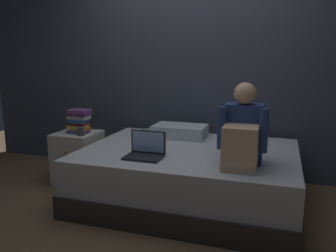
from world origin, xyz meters
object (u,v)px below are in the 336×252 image
Objects in this scene: person_sitting at (243,134)px; book_stack at (79,121)px; bed at (189,175)px; pillow at (180,131)px; laptop at (145,151)px; clothes_pile at (153,131)px; mug at (81,131)px; nightstand at (78,157)px.

person_sitting is 1.84m from book_stack.
pillow is (-0.23, 0.45, 0.33)m from bed.
laptop is 1.23× the size of clothes_pile.
bed is 22.22× the size of mug.
book_stack is 0.17m from mug.
laptop is at bearing -26.28° from nightstand.
pillow is (0.07, 0.83, 0.01)m from laptop.
mug is (0.09, -0.11, -0.09)m from book_stack.
book_stack is at bearing -155.00° from clothes_pile.
mug is at bearing -51.55° from book_stack.
pillow is 1.05m from mug.
person_sitting reaches higher than nightstand.
pillow is 0.31m from clothes_pile.
book_stack is (-1.78, 0.45, -0.07)m from person_sitting.
laptop is 0.57× the size of pillow.
book_stack reaches higher than clothes_pile.
mug reaches higher than nightstand.
nightstand is at bearing 166.06° from person_sitting.
laptop is at bearing -128.13° from bed.
mug reaches higher than pillow.
bed is 0.60m from pillow.
bed is 1.31m from nightstand.
book_stack is (-1.03, -0.34, 0.11)m from pillow.
book_stack is (0.04, -0.01, 0.41)m from nightstand.
laptop is at bearing -23.28° from mug.
laptop is (-0.30, -0.38, 0.32)m from bed.
laptop is 1.25× the size of book_stack.
mug is at bearing -144.52° from clothes_pile.
person_sitting is 2.05× the size of laptop.
book_stack reaches higher than nightstand.
book_stack is at bearing -162.03° from pillow.
bed is 1.22m from mug.
laptop reaches higher than pillow.
book_stack is 0.98× the size of clothes_pile.
mug is (-1.69, 0.33, -0.16)m from person_sitting.
clothes_pile is (0.76, 0.33, 0.28)m from nightstand.
book_stack is at bearing 128.45° from mug.
clothes_pile is at bearing 179.71° from pillow.
pillow is 1.09m from book_stack.
pillow is at bearing 17.06° from nightstand.
bed is at bearing -0.03° from mug.
nightstand is 1.16m from pillow.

